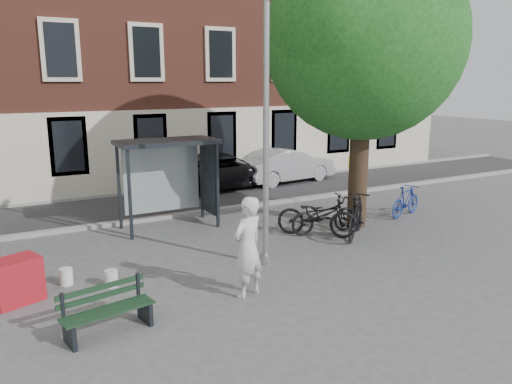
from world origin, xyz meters
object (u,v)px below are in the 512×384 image
object	(u,v)px
bike_c	(317,216)
car_silver	(287,165)
bench	(107,312)
bike_d	(356,216)
bus_shelter	(179,162)
bike_b	(406,201)
painter	(248,247)
lamppost	(266,148)
bike_a	(324,215)
notice_sign	(352,172)
car_dark	(223,170)
red_stand	(16,281)

from	to	relation	value
bike_c	car_silver	bearing A→B (deg)	17.76
bench	bike_d	bearing A→B (deg)	6.34
bus_shelter	bike_b	world-z (taller)	bus_shelter
painter	bus_shelter	bearing A→B (deg)	-117.02
painter	bike_c	world-z (taller)	painter
bus_shelter	car_silver	size ratio (longest dim) A/B	0.65
lamppost	bike_a	world-z (taller)	lamppost
bike_b	notice_sign	size ratio (longest dim) A/B	0.92
bus_shelter	bike_c	bearing A→B (deg)	-43.98
bike_d	lamppost	bearing A→B (deg)	61.10
bench	car_dark	distance (m)	12.08
bus_shelter	bike_d	world-z (taller)	bus_shelter
bike_c	bike_d	distance (m)	1.09
lamppost	notice_sign	distance (m)	6.12
bike_c	bench	bearing A→B (deg)	157.19
painter	car_dark	distance (m)	10.56
car_dark	notice_sign	distance (m)	5.84
bike_d	car_dark	xyz separation A→B (m)	(-0.50, 7.75, 0.12)
bike_b	red_stand	xyz separation A→B (m)	(-11.45, -1.09, -0.05)
lamppost	bike_c	distance (m)	3.46
painter	red_stand	bearing A→B (deg)	-45.52
notice_sign	red_stand	bearing A→B (deg)	-145.34
lamppost	painter	distance (m)	2.53
bike_b	notice_sign	distance (m)	1.96
red_stand	bike_c	bearing A→B (deg)	5.36
bench	red_stand	distance (m)	2.46
bus_shelter	bike_d	size ratio (longest dim) A/B	1.41
painter	red_stand	world-z (taller)	painter
bike_d	red_stand	world-z (taller)	bike_d
lamppost	bike_d	size ratio (longest dim) A/B	3.03
lamppost	painter	size ratio (longest dim) A/B	2.95
bike_b	car_silver	size ratio (longest dim) A/B	0.38
lamppost	bus_shelter	xyz separation A→B (m)	(-0.61, 4.11, -0.87)
lamppost	car_silver	xyz separation A→B (m)	(5.71, 8.20, -2.06)
car_dark	notice_sign	xyz separation A→B (m)	(2.30, -5.33, 0.57)
bench	red_stand	size ratio (longest dim) A/B	1.83
car_dark	bench	bearing A→B (deg)	140.68
lamppost	bike_b	world-z (taller)	lamppost
bike_b	bike_d	distance (m)	2.99
bike_a	car_dark	xyz separation A→B (m)	(0.08, 7.04, 0.18)
bus_shelter	bike_d	xyz separation A→B (m)	(3.88, -3.45, -1.31)
bus_shelter	bike_b	bearing A→B (deg)	-20.43
painter	bike_d	xyz separation A→B (m)	(4.48, 2.04, -0.43)
bike_c	car_silver	size ratio (longest dim) A/B	0.51
car_silver	notice_sign	bearing A→B (deg)	165.64
painter	car_dark	bearing A→B (deg)	-132.97
painter	car_silver	distance (m)	11.82
red_stand	notice_sign	distance (m)	10.76
lamppost	bus_shelter	bearing A→B (deg)	98.43
car_dark	red_stand	world-z (taller)	car_dark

